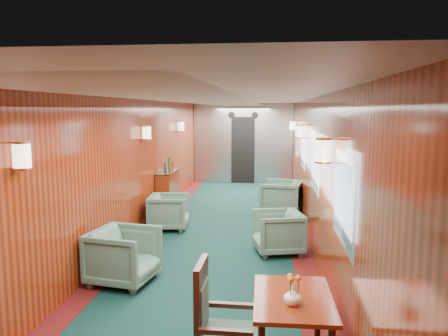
% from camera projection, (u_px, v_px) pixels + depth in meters
% --- Properties ---
extents(room, '(12.00, 12.10, 2.40)m').
position_uv_depth(room, '(220.00, 145.00, 7.30)').
color(room, '#0D2E29').
rests_on(room, ground).
extents(bulkhead, '(2.98, 0.17, 2.39)m').
position_uv_depth(bulkhead, '(243.00, 144.00, 13.18)').
color(bulkhead, '#AFB2B6').
rests_on(bulkhead, ground).
extents(windows_right, '(0.02, 8.60, 0.80)m').
position_uv_depth(windows_right, '(308.00, 155.00, 7.41)').
color(windows_right, silver).
rests_on(windows_right, ground).
extents(wall_sconces, '(2.97, 7.97, 0.25)m').
position_uv_depth(wall_sconces, '(223.00, 133.00, 7.84)').
color(wall_sconces, '#F4E2BE').
rests_on(wall_sconces, ground).
extents(dining_table, '(0.66, 0.93, 0.69)m').
position_uv_depth(dining_table, '(293.00, 309.00, 3.60)').
color(dining_table, maroon).
rests_on(dining_table, ground).
extents(side_chair, '(0.48, 0.50, 1.04)m').
position_uv_depth(side_chair, '(217.00, 321.00, 3.43)').
color(side_chair, '#1C4337').
rests_on(side_chair, ground).
extents(credenza, '(0.32, 1.01, 1.19)m').
position_uv_depth(credenza, '(168.00, 191.00, 9.40)').
color(credenza, maroon).
rests_on(credenza, ground).
extents(flower_vase, '(0.16, 0.16, 0.14)m').
position_uv_depth(flower_vase, '(293.00, 296.00, 3.44)').
color(flower_vase, white).
rests_on(flower_vase, dining_table).
extents(armchair_left_near, '(0.90, 0.88, 0.71)m').
position_uv_depth(armchair_left_near, '(124.00, 256.00, 5.58)').
color(armchair_left_near, '#1C4337').
rests_on(armchair_left_near, ground).
extents(armchair_left_far, '(0.77, 0.75, 0.65)m').
position_uv_depth(armchair_left_far, '(169.00, 212.00, 8.12)').
color(armchair_left_far, '#1C4337').
rests_on(armchair_left_far, ground).
extents(armchair_right_near, '(0.87, 0.85, 0.66)m').
position_uv_depth(armchair_right_near, '(278.00, 232.00, 6.76)').
color(armchair_right_near, '#1C4337').
rests_on(armchair_right_near, ground).
extents(armchair_right_far, '(0.97, 0.95, 0.75)m').
position_uv_depth(armchair_right_far, '(281.00, 198.00, 9.11)').
color(armchair_right_far, '#1C4337').
rests_on(armchair_right_far, ground).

